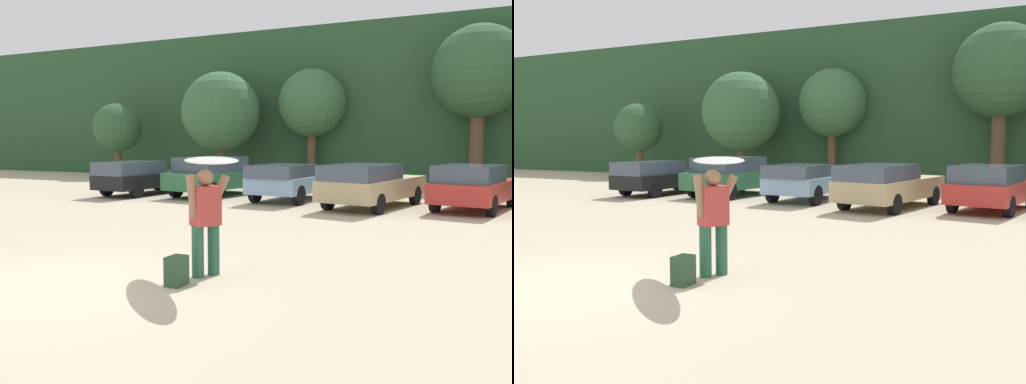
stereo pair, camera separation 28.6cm
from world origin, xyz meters
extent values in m
plane|color=#C1B293|center=(0.00, 0.00, 0.00)|extent=(120.00, 120.00, 0.00)
cube|color=#284C2D|center=(0.00, 28.17, 4.20)|extent=(108.00, 12.00, 8.39)
cylinder|color=brown|center=(-15.03, 19.36, 0.87)|extent=(0.43, 0.43, 1.74)
sphere|color=#2D5633|center=(-15.03, 19.36, 2.95)|extent=(2.86, 2.86, 2.86)
cylinder|color=brown|center=(-8.28, 19.83, 0.97)|extent=(0.49, 0.49, 1.93)
sphere|color=#38663D|center=(-8.28, 19.83, 3.76)|extent=(4.29, 4.29, 4.29)
cylinder|color=brown|center=(-3.65, 21.51, 1.33)|extent=(0.48, 0.48, 2.66)
sphere|color=#38663D|center=(-3.65, 21.51, 4.20)|extent=(3.62, 3.62, 3.62)
cylinder|color=brown|center=(4.59, 21.20, 1.77)|extent=(0.63, 0.63, 3.54)
sphere|color=#2D5633|center=(4.59, 21.20, 5.37)|extent=(4.30, 4.30, 4.30)
cube|color=black|center=(-7.43, 12.11, 0.58)|extent=(2.05, 4.80, 0.56)
cube|color=#3F4C5B|center=(-7.51, 11.05, 1.11)|extent=(1.77, 2.73, 0.50)
cylinder|color=black|center=(-8.10, 13.71, 0.30)|extent=(0.26, 0.62, 0.60)
cylinder|color=black|center=(-6.55, 13.60, 0.30)|extent=(0.26, 0.62, 0.60)
cylinder|color=black|center=(-8.32, 10.62, 0.30)|extent=(0.26, 0.62, 0.60)
cylinder|color=black|center=(-6.77, 10.51, 0.30)|extent=(0.26, 0.62, 0.60)
cube|color=#2D6642|center=(-4.45, 12.62, 0.66)|extent=(2.51, 4.65, 0.65)
cube|color=#3F4C5B|center=(-4.50, 12.24, 1.26)|extent=(2.12, 2.83, 0.56)
cylinder|color=black|center=(-5.11, 14.19, 0.33)|extent=(0.31, 0.69, 0.67)
cylinder|color=black|center=(-3.39, 13.95, 0.33)|extent=(0.31, 0.69, 0.67)
cylinder|color=black|center=(-5.51, 11.29, 0.33)|extent=(0.31, 0.69, 0.67)
cylinder|color=black|center=(-3.78, 11.05, 0.33)|extent=(0.31, 0.69, 0.67)
cube|color=#84ADD1|center=(-1.13, 12.45, 0.63)|extent=(2.13, 4.27, 0.56)
cube|color=#3F4C5B|center=(-1.20, 11.43, 1.13)|extent=(1.87, 2.44, 0.44)
cylinder|color=black|center=(-1.89, 13.87, 0.35)|extent=(0.26, 0.70, 0.69)
cylinder|color=black|center=(-0.20, 13.77, 0.35)|extent=(0.26, 0.70, 0.69)
cylinder|color=black|center=(-2.06, 11.13, 0.35)|extent=(0.26, 0.70, 0.69)
cylinder|color=black|center=(-0.37, 11.03, 0.35)|extent=(0.26, 0.70, 0.69)
cube|color=tan|center=(2.01, 11.66, 0.64)|extent=(2.73, 4.98, 0.64)
cube|color=#3F4C5B|center=(1.82, 10.67, 1.20)|extent=(2.21, 2.98, 0.48)
cylinder|color=black|center=(1.48, 13.34, 0.32)|extent=(0.34, 0.66, 0.63)
cylinder|color=black|center=(3.13, 13.02, 0.32)|extent=(0.34, 0.66, 0.63)
cylinder|color=black|center=(0.89, 10.29, 0.32)|extent=(0.34, 0.66, 0.63)
cylinder|color=black|center=(2.54, 9.97, 0.32)|extent=(0.34, 0.66, 0.63)
cube|color=#B72D28|center=(5.07, 12.41, 0.62)|extent=(2.57, 4.48, 0.61)
cube|color=#3F4C5B|center=(4.92, 11.66, 1.18)|extent=(2.07, 2.63, 0.52)
cylinder|color=black|center=(4.54, 13.93, 0.31)|extent=(0.33, 0.65, 0.62)
cylinder|color=black|center=(4.01, 11.20, 0.31)|extent=(0.33, 0.65, 0.62)
cylinder|color=black|center=(5.60, 10.89, 0.31)|extent=(0.33, 0.65, 0.62)
cylinder|color=#26593F|center=(1.57, 1.40, 0.42)|extent=(0.19, 0.19, 0.83)
cylinder|color=#26593F|center=(1.71, 1.67, 0.42)|extent=(0.19, 0.19, 0.83)
cube|color=#B23838|center=(1.64, 1.53, 1.15)|extent=(0.48, 0.52, 0.64)
sphere|color=#8C664C|center=(1.64, 1.53, 1.60)|extent=(0.27, 0.27, 0.27)
cylinder|color=#8C664C|center=(1.53, 1.33, 1.32)|extent=(0.23, 0.26, 0.68)
cylinder|color=#8C664C|center=(1.75, 1.74, 1.32)|extent=(0.34, 0.46, 0.66)
ellipsoid|color=white|center=(1.73, 1.52, 1.88)|extent=(2.06, 2.02, 0.14)
cube|color=#2D4C33|center=(1.53, 0.85, 0.23)|extent=(0.24, 0.34, 0.45)
camera|label=1|loc=(6.02, -5.77, 2.19)|focal=37.44mm
camera|label=2|loc=(6.28, -5.65, 2.19)|focal=37.44mm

